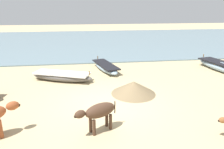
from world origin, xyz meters
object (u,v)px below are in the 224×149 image
fishing_boat_4 (223,67)px  cow_adult_dark (99,112)px  fishing_boat_3 (106,67)px  fishing_boat_5 (62,76)px

fishing_boat_4 → cow_adult_dark: 9.76m
fishing_boat_3 → fishing_boat_5: bearing=106.8°
fishing_boat_5 → cow_adult_dark: 5.35m
fishing_boat_5 → cow_adult_dark: (1.60, -5.09, 0.44)m
fishing_boat_3 → cow_adult_dark: (-0.92, -6.66, 0.45)m
fishing_boat_5 → fishing_boat_3: bearing=53.5°
fishing_boat_4 → fishing_boat_5: fishing_boat_4 is taller
cow_adult_dark → fishing_boat_5: bearing=-99.0°
fishing_boat_4 → cow_adult_dark: bearing=112.7°
fishing_boat_3 → fishing_boat_4: size_ratio=0.83×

